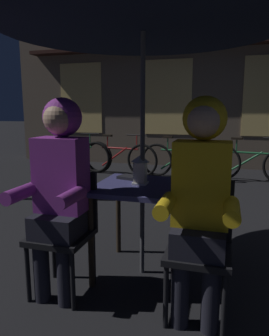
{
  "coord_description": "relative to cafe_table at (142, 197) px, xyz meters",
  "views": [
    {
      "loc": [
        0.61,
        -2.33,
        1.31
      ],
      "look_at": [
        0.0,
        -0.22,
        0.91
      ],
      "focal_mm": 33.9,
      "sensor_mm": 36.0,
      "label": 1
    }
  ],
  "objects": [
    {
      "name": "ground_plane",
      "position": [
        0.0,
        0.0,
        -0.64
      ],
      "size": [
        60.0,
        60.0,
        0.0
      ],
      "primitive_type": "plane",
      "color": "black"
    },
    {
      "name": "bicycle_third",
      "position": [
        -0.2,
        3.72,
        -0.29
      ],
      "size": [
        1.66,
        0.33,
        0.84
      ],
      "color": "black",
      "rests_on": "ground_plane"
    },
    {
      "name": "lantern",
      "position": [
        -0.02,
        0.01,
        0.22
      ],
      "size": [
        0.11,
        0.11,
        0.23
      ],
      "color": "white",
      "rests_on": "cafe_table"
    },
    {
      "name": "chair_left",
      "position": [
        -0.48,
        -0.37,
        -0.15
      ],
      "size": [
        0.4,
        0.4,
        0.87
      ],
      "color": "black",
      "rests_on": "ground_plane"
    },
    {
      "name": "cafe_table",
      "position": [
        0.0,
        0.0,
        0.0
      ],
      "size": [
        0.72,
        0.72,
        0.74
      ],
      "color": "navy",
      "rests_on": "ground_plane"
    },
    {
      "name": "shopfront_building",
      "position": [
        0.36,
        5.4,
        2.45
      ],
      "size": [
        10.0,
        0.93,
        6.2
      ],
      "color": "#6B5B4C",
      "rests_on": "ground_plane"
    },
    {
      "name": "bicycle_fourth",
      "position": [
        1.08,
        3.76,
        -0.29
      ],
      "size": [
        1.66,
        0.36,
        0.84
      ],
      "color": "black",
      "rests_on": "ground_plane"
    },
    {
      "name": "bicycle_second",
      "position": [
        -1.48,
        3.76,
        -0.29
      ],
      "size": [
        1.66,
        0.34,
        0.84
      ],
      "color": "black",
      "rests_on": "ground_plane"
    },
    {
      "name": "person_left_hooded",
      "position": [
        -0.48,
        -0.43,
        0.21
      ],
      "size": [
        0.45,
        0.56,
        1.4
      ],
      "color": "black",
      "rests_on": "ground_plane"
    },
    {
      "name": "patio_umbrella",
      "position": [
        0.0,
        0.0,
        1.42
      ],
      "size": [
        2.1,
        2.1,
        2.31
      ],
      "color": "#4C4C51",
      "rests_on": "ground_plane"
    },
    {
      "name": "person_right_hooded",
      "position": [
        0.48,
        -0.43,
        0.21
      ],
      "size": [
        0.45,
        0.56,
        1.4
      ],
      "color": "black",
      "rests_on": "ground_plane"
    },
    {
      "name": "chair_right",
      "position": [
        0.48,
        -0.37,
        -0.15
      ],
      "size": [
        0.4,
        0.4,
        0.87
      ],
      "color": "black",
      "rests_on": "ground_plane"
    },
    {
      "name": "book",
      "position": [
        -0.15,
        0.18,
        0.11
      ],
      "size": [
        0.23,
        0.19,
        0.02
      ],
      "primitive_type": "cube",
      "rotation": [
        0.0,
        0.0,
        -0.27
      ],
      "color": "black",
      "rests_on": "cafe_table"
    },
    {
      "name": "bicycle_nearest",
      "position": [
        -2.54,
        3.84,
        -0.29
      ],
      "size": [
        1.68,
        0.18,
        0.84
      ],
      "color": "black",
      "rests_on": "ground_plane"
    }
  ]
}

